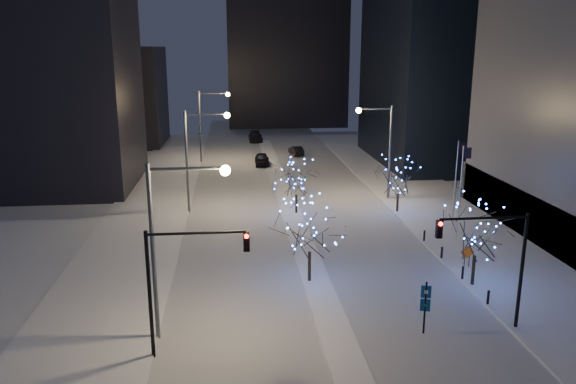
{
  "coord_description": "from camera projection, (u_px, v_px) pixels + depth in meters",
  "views": [
    {
      "loc": [
        -5.62,
        -27.06,
        15.82
      ],
      "look_at": [
        -1.38,
        14.72,
        5.0
      ],
      "focal_mm": 35.0,
      "sensor_mm": 36.0,
      "label": 1
    }
  ],
  "objects": [
    {
      "name": "holiday_tree_plaza_far",
      "position": [
        399.0,
        177.0,
        54.6
      ],
      "size": [
        5.72,
        5.72,
        5.42
      ],
      "color": "black",
      "rests_on": "east_sidewalk"
    },
    {
      "name": "car_mid",
      "position": [
        296.0,
        151.0,
        85.03
      ],
      "size": [
        2.09,
        4.33,
        1.37
      ],
      "primitive_type": "imported",
      "rotation": [
        0.0,
        0.0,
        3.3
      ],
      "color": "black",
      "rests_on": "ground"
    },
    {
      "name": "car_far",
      "position": [
        255.0,
        137.0,
        97.41
      ],
      "size": [
        2.37,
        5.64,
        1.63
      ],
      "primitive_type": "imported",
      "rotation": [
        0.0,
        0.0,
        0.02
      ],
      "color": "black",
      "rests_on": "ground"
    },
    {
      "name": "street_lamp_w_far",
      "position": [
        207.0,
        117.0,
        78.17
      ],
      "size": [
        4.4,
        0.56,
        10.0
      ],
      "color": "#595E66",
      "rests_on": "ground"
    },
    {
      "name": "holiday_tree_plaza_near",
      "position": [
        477.0,
        231.0,
        37.38
      ],
      "size": [
        6.23,
        6.23,
        5.94
      ],
      "color": "black",
      "rests_on": "east_sidewalk"
    },
    {
      "name": "bollards",
      "position": [
        452.0,
        262.0,
        41.05
      ],
      "size": [
        0.16,
        12.16,
        0.9
      ],
      "color": "black",
      "rests_on": "east_sidewalk"
    },
    {
      "name": "holiday_tree_median_near",
      "position": [
        310.0,
        229.0,
        38.01
      ],
      "size": [
        4.68,
        4.68,
        5.79
      ],
      "color": "black",
      "rests_on": "median"
    },
    {
      "name": "median",
      "position": [
        286.0,
        201.0,
        59.45
      ],
      "size": [
        2.0,
        80.0,
        0.15
      ],
      "primitive_type": "cube",
      "color": "silver",
      "rests_on": "ground"
    },
    {
      "name": "ground",
      "position": [
        340.0,
        347.0,
        30.57
      ],
      "size": [
        160.0,
        160.0,
        0.0
      ],
      "primitive_type": "plane",
      "color": "silver",
      "rests_on": "ground"
    },
    {
      "name": "street_lamp_east",
      "position": [
        382.0,
        140.0,
        58.84
      ],
      "size": [
        3.9,
        0.56,
        10.0
      ],
      "color": "#595E66",
      "rests_on": "ground"
    },
    {
      "name": "horizon_block",
      "position": [
        286.0,
        22.0,
        114.55
      ],
      "size": [
        24.0,
        14.0,
        42.0
      ],
      "primitive_type": "cube",
      "color": "black",
      "rests_on": "ground"
    },
    {
      "name": "traffic_signal_west",
      "position": [
        179.0,
        272.0,
        28.55
      ],
      "size": [
        5.26,
        0.43,
        7.0
      ],
      "color": "black",
      "rests_on": "ground"
    },
    {
      "name": "flagpoles",
      "position": [
        459.0,
        182.0,
        47.29
      ],
      "size": [
        1.35,
        2.6,
        8.0
      ],
      "color": "silver",
      "rests_on": "east_sidewalk"
    },
    {
      "name": "filler_west_near",
      "position": [
        31.0,
        83.0,
        63.37
      ],
      "size": [
        22.0,
        18.0,
        24.0
      ],
      "primitive_type": "cube",
      "color": "black",
      "rests_on": "ground"
    },
    {
      "name": "east_sidewalk",
      "position": [
        460.0,
        225.0,
        51.28
      ],
      "size": [
        10.0,
        90.0,
        0.15
      ],
      "primitive_type": "cube",
      "color": "silver",
      "rests_on": "ground"
    },
    {
      "name": "west_sidewalk",
      "position": [
        137.0,
        236.0,
        48.45
      ],
      "size": [
        8.0,
        90.0,
        0.15
      ],
      "primitive_type": "cube",
      "color": "silver",
      "rests_on": "ground"
    },
    {
      "name": "traffic_signal_east",
      "position": [
        497.0,
        253.0,
        31.21
      ],
      "size": [
        5.26,
        0.43,
        7.0
      ],
      "color": "black",
      "rests_on": "ground"
    },
    {
      "name": "construction_sign",
      "position": [
        467.0,
        254.0,
        41.11
      ],
      "size": [
        1.0,
        0.2,
        1.67
      ],
      "rotation": [
        0.0,
        0.0,
        -0.16
      ],
      "color": "black",
      "rests_on": "east_sidewalk"
    },
    {
      "name": "wayfinding_sign",
      "position": [
        425.0,
        302.0,
        31.53
      ],
      "size": [
        0.56,
        0.23,
        3.17
      ],
      "rotation": [
        0.0,
        0.0,
        -0.29
      ],
      "color": "black",
      "rests_on": "ground"
    },
    {
      "name": "street_lamp_w_mid",
      "position": [
        197.0,
        147.0,
        54.08
      ],
      "size": [
        4.4,
        0.56,
        10.0
      ],
      "color": "#595E66",
      "rests_on": "ground"
    },
    {
      "name": "road",
      "position": [
        282.0,
        190.0,
        64.28
      ],
      "size": [
        20.0,
        130.0,
        0.02
      ],
      "primitive_type": "cube",
      "color": "#AFB4BF",
      "rests_on": "ground"
    },
    {
      "name": "car_near",
      "position": [
        262.0,
        159.0,
        77.75
      ],
      "size": [
        1.99,
        4.81,
        1.63
      ],
      "primitive_type": "imported",
      "rotation": [
        0.0,
        0.0,
        -0.01
      ],
      "color": "black",
      "rests_on": "ground"
    },
    {
      "name": "filler_west_far",
      "position": [
        108.0,
        96.0,
        93.47
      ],
      "size": [
        18.0,
        16.0,
        16.0
      ],
      "primitive_type": "cube",
      "color": "black",
      "rests_on": "ground"
    },
    {
      "name": "street_lamp_w_near",
      "position": [
        172.0,
        227.0,
        30.0
      ],
      "size": [
        4.4,
        0.56,
        10.0
      ],
      "color": "#595E66",
      "rests_on": "ground"
    },
    {
      "name": "holiday_tree_median_far",
      "position": [
        296.0,
        179.0,
        54.08
      ],
      "size": [
        4.38,
        4.38,
        5.36
      ],
      "color": "black",
      "rests_on": "median"
    }
  ]
}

